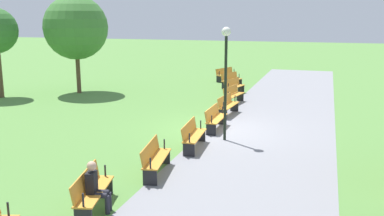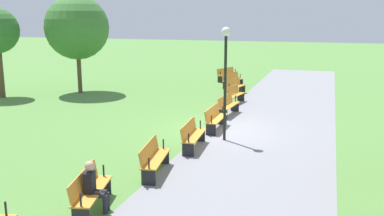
% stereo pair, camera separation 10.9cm
% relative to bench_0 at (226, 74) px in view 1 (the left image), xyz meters
% --- Properties ---
extents(ground_plane, '(120.00, 120.00, 0.00)m').
position_rel_bench_0_xyz_m(ground_plane, '(12.62, 2.60, -0.48)').
color(ground_plane, '#54843D').
extents(path_paving, '(40.44, 4.85, 0.01)m').
position_rel_bench_0_xyz_m(path_paving, '(12.62, 4.61, -0.47)').
color(path_paving, gray).
rests_on(path_paving, ground).
extents(bench_0, '(1.88, 1.15, 0.89)m').
position_rel_bench_0_xyz_m(bench_0, '(0.00, 0.00, 0.00)').
color(bench_0, orange).
rests_on(bench_0, ground).
extents(bench_1, '(1.90, 1.02, 0.89)m').
position_rel_bench_0_xyz_m(bench_1, '(2.43, 0.90, 0.00)').
color(bench_1, orange).
rests_on(bench_1, ground).
extents(bench_2, '(1.90, 0.89, 0.89)m').
position_rel_bench_0_xyz_m(bench_2, '(4.92, 1.61, 0.00)').
color(bench_2, orange).
rests_on(bench_2, ground).
extents(bench_3, '(1.90, 0.76, 0.89)m').
position_rel_bench_0_xyz_m(bench_3, '(7.46, 2.12, 0.00)').
color(bench_3, orange).
rests_on(bench_3, ground).
extents(bench_4, '(1.88, 0.62, 0.89)m').
position_rel_bench_0_xyz_m(bench_4, '(10.03, 2.43, 0.00)').
color(bench_4, orange).
rests_on(bench_4, ground).
extents(bench_5, '(1.84, 0.47, 0.89)m').
position_rel_bench_0_xyz_m(bench_5, '(12.62, 2.53, 0.00)').
color(bench_5, orange).
rests_on(bench_5, ground).
extents(bench_6, '(1.88, 0.62, 0.89)m').
position_rel_bench_0_xyz_m(bench_6, '(15.21, 2.43, 0.00)').
color(bench_6, orange).
rests_on(bench_6, ground).
extents(bench_7, '(1.90, 0.76, 0.89)m').
position_rel_bench_0_xyz_m(bench_7, '(17.78, 2.12, 0.00)').
color(bench_7, orange).
rests_on(bench_7, ground).
extents(bench_8, '(1.90, 0.89, 0.89)m').
position_rel_bench_0_xyz_m(bench_8, '(20.32, 1.61, 0.00)').
color(bench_8, orange).
rests_on(bench_8, ground).
extents(person_seated, '(0.42, 0.57, 1.20)m').
position_rel_bench_0_xyz_m(person_seated, '(20.40, 1.78, 0.16)').
color(person_seated, black).
rests_on(person_seated, ground).
extents(tree_2, '(3.59, 3.59, 5.52)m').
position_rel_bench_0_xyz_m(tree_2, '(7.06, -7.03, 3.24)').
color(tree_2, brown).
rests_on(tree_2, ground).
extents(lamp_post, '(0.32, 0.32, 4.00)m').
position_rel_bench_0_xyz_m(lamp_post, '(13.91, 3.22, 2.31)').
color(lamp_post, black).
rests_on(lamp_post, ground).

